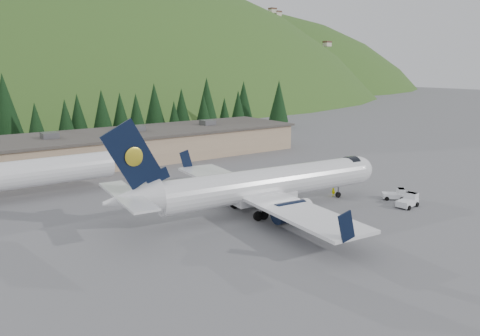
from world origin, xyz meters
name	(u,v)px	position (x,y,z in m)	size (l,w,h in m)	color
ground	(270,210)	(0.00, 0.00, 0.00)	(600.00, 600.00, 0.00)	#59595E
airliner	(262,185)	(-1.03, 0.10, 3.13)	(35.40, 33.26, 11.74)	white
second_airliner	(1,176)	(-24.92, 22.00, 3.32)	(27.50, 11.00, 10.05)	white
baggage_tug_a	(408,201)	(14.49, -8.65, 0.72)	(3.18, 2.16, 1.60)	white
baggage_tug_b	(396,194)	(15.85, -5.83, 0.65)	(2.92, 2.82, 1.45)	white
terminal_building	(111,147)	(-5.01, 38.00, 2.62)	(71.00, 17.00, 6.10)	tan
ramp_worker	(333,189)	(10.54, -0.16, 0.89)	(0.65, 0.43, 1.79)	#F6F500
tree_line	(43,113)	(-10.88, 59.45, 7.24)	(113.95, 17.42, 14.06)	black
hills	(111,243)	(53.34, 207.38, -82.80)	(614.00, 330.00, 300.00)	#31551F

